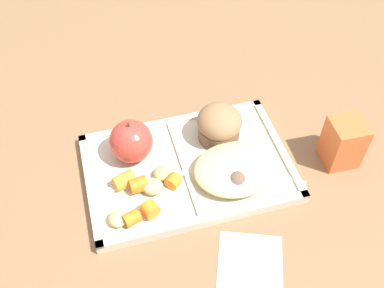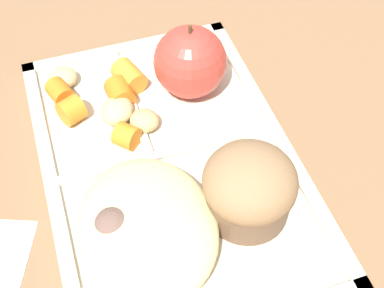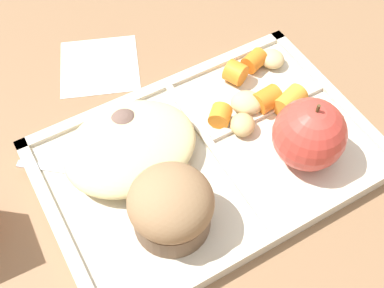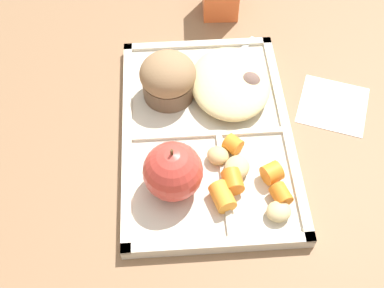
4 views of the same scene
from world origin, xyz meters
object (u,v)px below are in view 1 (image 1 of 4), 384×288
(bran_muffin, at_px, (219,125))
(milk_carton, at_px, (343,142))
(green_apple, at_px, (131,141))
(plastic_fork, at_px, (259,169))
(lunch_tray, at_px, (188,168))

(bran_muffin, bearing_deg, milk_carton, -26.06)
(green_apple, bearing_deg, bran_muffin, -0.00)
(bran_muffin, bearing_deg, plastic_fork, -62.94)
(plastic_fork, distance_m, milk_carton, 0.16)
(plastic_fork, bearing_deg, green_apple, 156.42)
(lunch_tray, bearing_deg, green_apple, 150.07)
(lunch_tray, distance_m, green_apple, 0.11)
(plastic_fork, bearing_deg, lunch_tray, 161.55)
(lunch_tray, distance_m, bran_muffin, 0.10)
(lunch_tray, bearing_deg, bran_muffin, 34.77)
(green_apple, bearing_deg, lunch_tray, -29.93)
(bran_muffin, height_order, plastic_fork, bran_muffin)
(bran_muffin, height_order, milk_carton, milk_carton)
(lunch_tray, relative_size, plastic_fork, 2.99)
(green_apple, xyz_separation_m, bran_muffin, (0.16, -0.00, -0.00))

